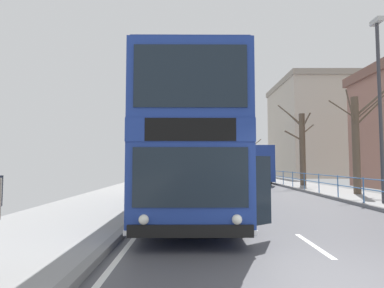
% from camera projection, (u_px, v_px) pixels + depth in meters
% --- Properties ---
extents(double_decker_bus_main, '(3.32, 10.40, 4.39)m').
position_uv_depth(double_decker_bus_main, '(190.00, 148.00, 11.10)').
color(double_decker_bus_main, navy).
rests_on(double_decker_bus_main, ground).
extents(background_bus_far_lane, '(2.59, 9.15, 3.19)m').
position_uv_depth(background_bus_far_lane, '(248.00, 164.00, 28.31)').
color(background_bus_far_lane, navy).
rests_on(background_bus_far_lane, ground).
extents(pedestrian_railing_far_kerb, '(0.05, 26.67, 1.04)m').
position_uv_depth(pedestrian_railing_far_kerb, '(304.00, 178.00, 19.24)').
color(pedestrian_railing_far_kerb, '#386BA8').
rests_on(pedestrian_railing_far_kerb, ground).
extents(street_lamp_far_side, '(0.28, 0.60, 7.67)m').
position_uv_depth(street_lamp_far_side, '(379.00, 95.00, 12.68)').
color(street_lamp_far_side, '#38383D').
rests_on(street_lamp_far_side, ground).
extents(bare_tree_far_00, '(3.18, 1.97, 5.46)m').
position_uv_depth(bare_tree_far_00, '(356.00, 141.00, 16.45)').
color(bare_tree_far_00, brown).
rests_on(bare_tree_far_00, ground).
extents(bare_tree_far_01, '(2.91, 2.55, 6.05)m').
position_uv_depth(bare_tree_far_01, '(301.00, 147.00, 23.00)').
color(bare_tree_far_01, brown).
rests_on(bare_tree_far_01, ground).
extents(bare_tree_far_02, '(3.09, 3.47, 5.32)m').
position_uv_depth(bare_tree_far_02, '(249.00, 157.00, 41.37)').
color(bare_tree_far_02, brown).
rests_on(bare_tree_far_02, ground).
extents(background_building_00, '(8.65, 13.21, 12.90)m').
position_uv_depth(background_building_00, '(309.00, 129.00, 42.03)').
color(background_building_00, '#B2A899').
rests_on(background_building_00, ground).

